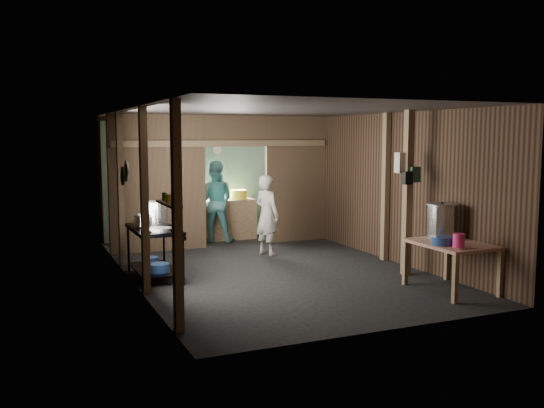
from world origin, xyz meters
name	(u,v)px	position (x,y,z in m)	size (l,w,h in m)	color
floor	(267,268)	(0.00, 0.00, 0.00)	(4.50, 7.00, 0.00)	#262626
ceiling	(267,111)	(0.00, 0.00, 2.60)	(4.50, 7.00, 0.00)	#353534
wall_back	(205,177)	(0.00, 3.50, 1.30)	(4.50, 0.00, 2.60)	#443321
wall_front	(389,217)	(0.00, -3.50, 1.30)	(4.50, 0.00, 2.60)	#443321
wall_left	(129,196)	(-2.25, 0.00, 1.30)	(0.00, 7.00, 2.60)	#443321
wall_right	(382,186)	(2.25, 0.00, 1.30)	(0.00, 7.00, 2.60)	#443321
partition_left	(158,183)	(-1.32, 2.20, 1.30)	(1.85, 0.10, 2.60)	brown
partition_right	(296,179)	(1.57, 2.20, 1.30)	(1.35, 0.10, 2.60)	brown
partition_header	(236,131)	(0.25, 2.20, 2.30)	(1.30, 0.10, 0.60)	brown
turquoise_panel	(206,180)	(0.00, 3.44, 1.25)	(4.40, 0.06, 2.50)	#699D97
back_counter	(227,219)	(0.30, 2.95, 0.42)	(1.20, 0.50, 0.85)	#9E865D
wall_clock	(217,150)	(0.25, 3.40, 1.90)	(0.20, 0.20, 0.03)	beige
post_left_a	(177,218)	(-2.18, -2.60, 1.30)	(0.10, 0.12, 2.60)	#9E865D
post_left_b	(145,201)	(-2.18, -0.80, 1.30)	(0.10, 0.12, 2.60)	#9E865D
post_left_c	(121,189)	(-2.18, 1.20, 1.30)	(0.10, 0.12, 2.60)	#9E865D
post_right	(385,187)	(2.18, -0.20, 1.30)	(0.10, 0.12, 2.60)	#9E865D
post_free	(408,193)	(1.85, -1.30, 1.30)	(0.12, 0.12, 2.60)	#9E865D
cross_beam	(225,143)	(0.00, 2.15, 2.05)	(4.40, 0.12, 0.12)	#9E865D
pan_lid_big	(127,171)	(-2.21, 0.40, 1.65)	(0.34, 0.34, 0.03)	gray
pan_lid_small	(123,176)	(-2.21, 0.80, 1.55)	(0.30, 0.30, 0.03)	black
wall_shelf	(169,204)	(-2.15, -2.10, 1.40)	(0.14, 0.80, 0.03)	#9E865D
jar_white	(174,200)	(-2.15, -2.35, 1.47)	(0.07, 0.07, 0.10)	beige
jar_yellow	(169,198)	(-2.15, -2.10, 1.47)	(0.08, 0.08, 0.10)	yellow
jar_green	(164,197)	(-2.15, -1.88, 1.47)	(0.06, 0.06, 0.10)	#224C34
bag_white	(403,163)	(1.80, -1.22, 1.78)	(0.22, 0.15, 0.32)	beige
bag_green	(414,174)	(1.92, -1.36, 1.60)	(0.16, 0.12, 0.24)	#224C34
bag_black	(407,178)	(1.78, -1.38, 1.55)	(0.14, 0.10, 0.20)	black
gas_range	(155,253)	(-1.88, 0.04, 0.40)	(0.69, 1.35, 0.80)	black
prep_table	(451,267)	(1.83, -2.39, 0.35)	(0.86, 1.18, 0.70)	tan
stove_pot_large	(158,213)	(-1.71, 0.48, 0.97)	(0.38, 0.38, 0.38)	silver
stove_pot_med	(142,222)	(-2.05, 0.08, 0.89)	(0.25, 0.25, 0.22)	silver
stove_saucepan	(138,221)	(-2.05, 0.40, 0.85)	(0.18, 0.18, 0.11)	silver
frying_pan	(160,230)	(-1.88, -0.39, 0.83)	(0.33, 0.55, 0.08)	gray
blue_tub_front	(159,268)	(-1.88, -0.24, 0.22)	(0.32, 0.32, 0.13)	navy
blue_tub_back	(150,260)	(-1.88, 0.40, 0.21)	(0.27, 0.27, 0.11)	navy
stock_pot	(442,221)	(1.96, -1.99, 0.94)	(0.46, 0.46, 0.53)	silver
wash_basin	(442,241)	(1.59, -2.47, 0.75)	(0.30, 0.30, 0.11)	navy
pink_bucket	(459,241)	(1.66, -2.73, 0.79)	(0.16, 0.16, 0.19)	#E82F74
knife	(469,249)	(1.69, -2.89, 0.70)	(0.30, 0.04, 0.01)	silver
yellow_tub	(239,194)	(0.58, 2.95, 0.95)	(0.35, 0.35, 0.20)	yellow
cook	(267,215)	(0.45, 1.07, 0.74)	(0.54, 0.36, 1.49)	beige
worker_back	(214,202)	(-0.04, 2.71, 0.85)	(0.82, 0.64, 1.69)	#53A19F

